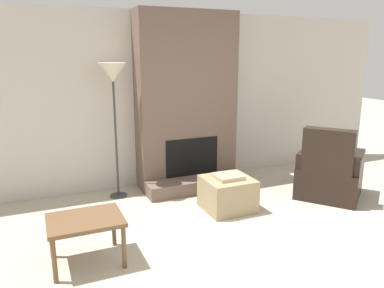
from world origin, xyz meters
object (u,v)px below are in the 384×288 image
object	(u,v)px
armchair	(329,176)
ottoman	(228,193)
side_table	(85,224)
floor_lamp_left	(113,79)

from	to	relation	value
armchair	ottoman	bearing A→B (deg)	45.35
armchair	side_table	world-z (taller)	armchair
side_table	floor_lamp_left	distance (m)	2.16
ottoman	floor_lamp_left	size ratio (longest dim) A/B	0.33
armchair	side_table	bearing A→B (deg)	58.88
armchair	floor_lamp_left	size ratio (longest dim) A/B	0.63
ottoman	side_table	world-z (taller)	ottoman
ottoman	armchair	size ratio (longest dim) A/B	0.51
armchair	side_table	size ratio (longest dim) A/B	1.69
side_table	floor_lamp_left	bearing A→B (deg)	67.89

